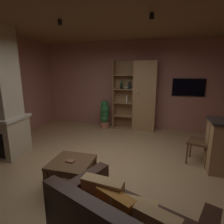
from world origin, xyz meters
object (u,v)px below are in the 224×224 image
at_px(table_book_0, 70,161).
at_px(dining_chair, 204,140).
at_px(bookshelf_cabinet, 142,96).
at_px(potted_floor_plant, 105,114).
at_px(wall_mounted_tv, 188,87).
at_px(coffee_table, 72,166).

bearing_deg(table_book_0, dining_chair, 32.48).
xyz_separation_m(bookshelf_cabinet, potted_floor_plant, (-1.17, -0.17, -0.59)).
bearing_deg(bookshelf_cabinet, wall_mounted_tv, 8.74).
height_order(bookshelf_cabinet, potted_floor_plant, bookshelf_cabinet).
distance_m(table_book_0, potted_floor_plant, 3.22).
bearing_deg(wall_mounted_tv, potted_floor_plant, -171.45).
bearing_deg(table_book_0, wall_mounted_tv, 59.20).
distance_m(bookshelf_cabinet, potted_floor_plant, 1.32).
height_order(bookshelf_cabinet, wall_mounted_tv, bookshelf_cabinet).
bearing_deg(table_book_0, potted_floor_plant, 97.21).
height_order(bookshelf_cabinet, dining_chair, bookshelf_cabinet).
height_order(potted_floor_plant, wall_mounted_tv, wall_mounted_tv).
bearing_deg(dining_chair, table_book_0, -147.52).
xyz_separation_m(bookshelf_cabinet, coffee_table, (-0.76, -3.34, -0.69)).
bearing_deg(potted_floor_plant, dining_chair, -33.85).
height_order(table_book_0, dining_chair, dining_chair).
xyz_separation_m(coffee_table, table_book_0, (-0.00, -0.02, 0.10)).
height_order(coffee_table, potted_floor_plant, potted_floor_plant).
relative_size(bookshelf_cabinet, dining_chair, 2.34).
bearing_deg(potted_floor_plant, bookshelf_cabinet, 8.32).
distance_m(bookshelf_cabinet, wall_mounted_tv, 1.42).
relative_size(table_book_0, dining_chair, 0.14).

